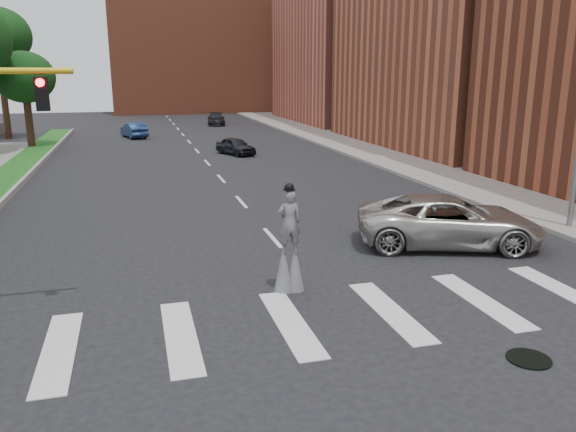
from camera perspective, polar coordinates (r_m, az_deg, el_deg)
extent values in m
plane|color=black|center=(13.08, 7.01, -11.91)|extent=(160.00, 160.00, 0.00)
cube|color=gray|center=(31.86, -25.74, 2.75)|extent=(0.20, 60.00, 0.28)
cube|color=gray|center=(40.08, 10.10, 5.99)|extent=(5.00, 90.00, 0.18)
cylinder|color=black|center=(12.96, 23.26, -13.20)|extent=(0.90, 0.90, 0.04)
cube|color=#BE5A46|center=(70.17, 7.27, 17.70)|extent=(16.00, 22.00, 20.00)
cube|color=#9C4C31|center=(89.49, -8.93, 16.26)|extent=(26.00, 14.00, 18.00)
cube|color=black|center=(13.94, -23.72, 11.28)|extent=(0.28, 0.18, 0.75)
cylinder|color=#FF0C0C|center=(13.84, -23.88, 12.29)|extent=(0.18, 0.06, 0.18)
cylinder|color=#301E13|center=(15.30, 0.69, -5.67)|extent=(0.07, 0.07, 1.05)
cylinder|color=#301E13|center=(15.21, -0.47, -5.79)|extent=(0.07, 0.07, 1.05)
cone|color=slate|center=(15.25, 0.69, -5.21)|extent=(0.52, 0.52, 1.31)
cone|color=slate|center=(15.17, -0.47, -5.32)|extent=(0.52, 0.52, 1.31)
imported|color=slate|center=(14.83, 0.11, -0.65)|extent=(0.65, 0.43, 1.75)
sphere|color=black|center=(14.62, 0.12, 2.89)|extent=(0.26, 0.26, 0.26)
cylinder|color=black|center=(14.63, 0.12, 2.70)|extent=(0.34, 0.34, 0.02)
cube|color=gold|center=(14.85, -0.04, 1.28)|extent=(0.22, 0.05, 0.10)
imported|color=#B8B5AE|center=(19.88, 16.09, -0.49)|extent=(6.78, 4.68, 1.72)
imported|color=black|center=(40.99, -5.35, 7.08)|extent=(2.78, 3.93, 1.24)
imported|color=navy|center=(53.54, -15.39, 8.41)|extent=(2.53, 4.43, 1.38)
imported|color=black|center=(64.98, -7.31, 9.74)|extent=(2.35, 4.76, 1.33)
cylinder|color=#301E13|center=(56.29, -26.89, 10.74)|extent=(0.56, 0.56, 7.40)
cylinder|color=#301E13|center=(48.07, -24.81, 8.75)|extent=(0.56, 0.56, 4.31)
ellipsoid|color=black|center=(47.94, -25.23, 12.65)|extent=(4.54, 4.54, 3.86)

